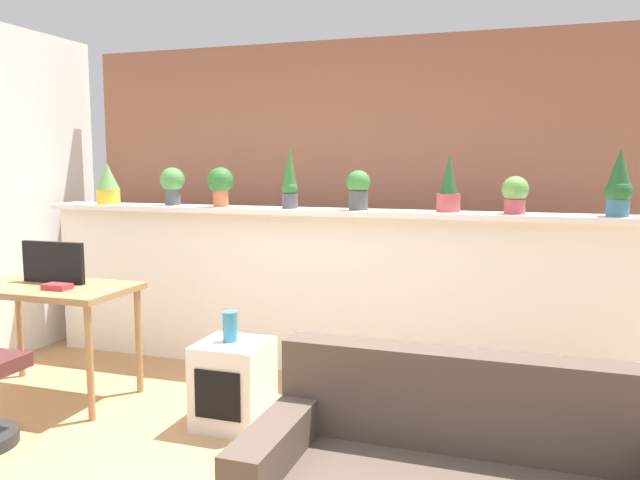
# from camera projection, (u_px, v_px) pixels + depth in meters

# --- Properties ---
(divider_wall) EXTENTS (4.57, 0.16, 1.17)m
(divider_wall) POSITION_uv_depth(u_px,v_px,m) (328.00, 294.00, 4.60)
(divider_wall) COLOR white
(divider_wall) RESTS_ON ground
(plant_shelf) EXTENTS (4.57, 0.31, 0.04)m
(plant_shelf) POSITION_uv_depth(u_px,v_px,m) (327.00, 212.00, 4.49)
(plant_shelf) COLOR white
(plant_shelf) RESTS_ON divider_wall
(brick_wall_behind) EXTENTS (4.57, 0.10, 2.50)m
(brick_wall_behind) POSITION_uv_depth(u_px,v_px,m) (351.00, 199.00, 5.08)
(brick_wall_behind) COLOR #935B47
(brick_wall_behind) RESTS_ON ground
(potted_plant_0) EXTENTS (0.18, 0.18, 0.32)m
(potted_plant_0) POSITION_uv_depth(u_px,v_px,m) (108.00, 184.00, 5.03)
(potted_plant_0) COLOR gold
(potted_plant_0) RESTS_ON plant_shelf
(potted_plant_1) EXTENTS (0.19, 0.19, 0.29)m
(potted_plant_1) POSITION_uv_depth(u_px,v_px,m) (172.00, 183.00, 4.88)
(potted_plant_1) COLOR #4C4C51
(potted_plant_1) RESTS_ON plant_shelf
(potted_plant_2) EXTENTS (0.20, 0.20, 0.30)m
(potted_plant_2) POSITION_uv_depth(u_px,v_px,m) (220.00, 184.00, 4.71)
(potted_plant_2) COLOR #C66B42
(potted_plant_2) RESTS_ON plant_shelf
(potted_plant_3) EXTENTS (0.12, 0.12, 0.46)m
(potted_plant_3) POSITION_uv_depth(u_px,v_px,m) (290.00, 180.00, 4.53)
(potted_plant_3) COLOR #4C4C51
(potted_plant_3) RESTS_ON plant_shelf
(potted_plant_4) EXTENTS (0.16, 0.16, 0.28)m
(potted_plant_4) POSITION_uv_depth(u_px,v_px,m) (358.00, 188.00, 4.38)
(potted_plant_4) COLOR #4C4C51
(potted_plant_4) RESTS_ON plant_shelf
(potted_plant_5) EXTENTS (0.16, 0.16, 0.38)m
(potted_plant_5) POSITION_uv_depth(u_px,v_px,m) (449.00, 188.00, 4.23)
(potted_plant_5) COLOR #B7474C
(potted_plant_5) RESTS_ON plant_shelf
(potted_plant_6) EXTENTS (0.17, 0.17, 0.24)m
(potted_plant_6) POSITION_uv_depth(u_px,v_px,m) (515.00, 194.00, 4.06)
(potted_plant_6) COLOR #B7474C
(potted_plant_6) RESTS_ON plant_shelf
(potted_plant_7) EXTENTS (0.16, 0.16, 0.42)m
(potted_plant_7) POSITION_uv_depth(u_px,v_px,m) (619.00, 184.00, 3.85)
(potted_plant_7) COLOR #386B84
(potted_plant_7) RESTS_ON plant_shelf
(desk) EXTENTS (1.10, 0.60, 0.75)m
(desk) POSITION_uv_depth(u_px,v_px,m) (49.00, 298.00, 4.11)
(desk) COLOR #99754C
(desk) RESTS_ON ground
(tv_monitor) EXTENTS (0.47, 0.04, 0.28)m
(tv_monitor) POSITION_uv_depth(u_px,v_px,m) (53.00, 262.00, 4.17)
(tv_monitor) COLOR black
(tv_monitor) RESTS_ON desk
(side_cube_shelf) EXTENTS (0.40, 0.41, 0.50)m
(side_cube_shelf) POSITION_uv_depth(u_px,v_px,m) (233.00, 384.00, 3.71)
(side_cube_shelf) COLOR silver
(side_cube_shelf) RESTS_ON ground
(vase_on_shelf) EXTENTS (0.09, 0.09, 0.18)m
(vase_on_shelf) POSITION_uv_depth(u_px,v_px,m) (230.00, 326.00, 3.69)
(vase_on_shelf) COLOR teal
(vase_on_shelf) RESTS_ON side_cube_shelf
(book_on_desk) EXTENTS (0.17, 0.10, 0.04)m
(book_on_desk) POSITION_uv_depth(u_px,v_px,m) (57.00, 287.00, 3.96)
(book_on_desk) COLOR #B22D33
(book_on_desk) RESTS_ON desk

